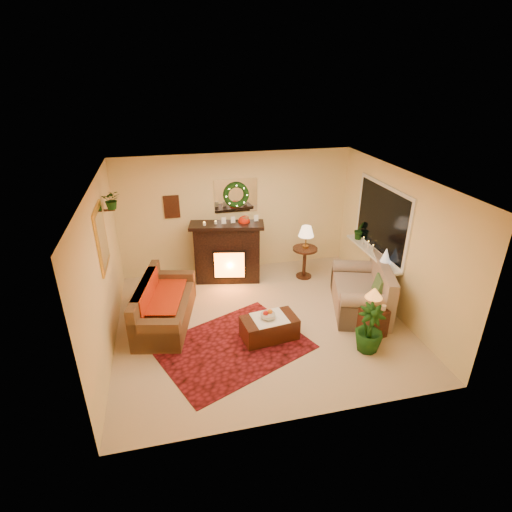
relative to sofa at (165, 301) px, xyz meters
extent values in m
plane|color=beige|center=(1.64, -0.39, -0.43)|extent=(5.00, 5.00, 0.00)
plane|color=white|center=(1.64, -0.39, 2.17)|extent=(5.00, 5.00, 0.00)
plane|color=#EFD88C|center=(1.64, 1.86, 0.87)|extent=(5.00, 5.00, 0.00)
plane|color=#EFD88C|center=(1.64, -2.64, 0.87)|extent=(5.00, 5.00, 0.00)
plane|color=#EFD88C|center=(-0.86, -0.39, 0.87)|extent=(4.50, 4.50, 0.00)
plane|color=#EFD88C|center=(4.14, -0.39, 0.87)|extent=(4.50, 4.50, 0.00)
cube|color=#5D0A04|center=(1.03, -0.98, -0.42)|extent=(2.77, 2.48, 0.01)
cube|color=#50281A|center=(0.00, 0.00, 0.00)|extent=(1.20, 1.98, 0.79)
cube|color=red|center=(-0.08, 0.16, 0.03)|extent=(0.78, 1.27, 0.02)
cube|color=black|center=(1.34, 1.31, 0.12)|extent=(1.39, 0.67, 1.22)
sphere|color=#B81704|center=(1.70, 1.31, 0.87)|extent=(0.24, 0.24, 0.24)
cylinder|color=#ECECCA|center=(0.89, 1.30, 0.83)|extent=(0.06, 0.06, 0.19)
cylinder|color=silver|center=(1.12, 1.32, 0.83)|extent=(0.06, 0.06, 0.18)
cube|color=white|center=(1.64, 1.84, 1.27)|extent=(0.92, 0.02, 0.72)
torus|color=#194719|center=(1.64, 1.80, 1.29)|extent=(0.55, 0.11, 0.55)
cube|color=#381E11|center=(0.29, 1.84, 1.12)|extent=(0.32, 0.03, 0.48)
cube|color=gold|center=(-0.84, -0.09, 1.32)|extent=(0.03, 0.84, 1.00)
imported|color=#194719|center=(-0.70, 0.66, 1.54)|extent=(0.33, 0.28, 0.36)
cube|color=#8B6D57|center=(3.57, -0.37, -0.01)|extent=(1.36, 1.79, 0.92)
cube|color=white|center=(4.12, 0.16, 1.12)|extent=(0.03, 1.86, 1.36)
cube|color=black|center=(4.11, 0.16, 1.12)|extent=(0.02, 1.70, 1.22)
cube|color=white|center=(4.02, 0.16, 0.44)|extent=(0.22, 1.86, 0.04)
cone|color=white|center=(4.01, -0.33, 0.61)|extent=(0.20, 0.20, 0.30)
imported|color=#1E3F23|center=(4.05, 0.82, 0.66)|extent=(0.29, 0.23, 0.53)
cylinder|color=#402710|center=(2.97, 1.07, -0.11)|extent=(0.58, 0.58, 0.69)
cone|color=#E8BC8C|center=(2.98, 1.08, 0.45)|extent=(0.33, 0.33, 0.50)
cube|color=black|center=(3.39, -1.15, -0.16)|extent=(0.48, 0.48, 0.51)
cone|color=orange|center=(3.38, -1.14, 0.32)|extent=(0.29, 0.29, 0.42)
cube|color=#502213|center=(1.68, -0.87, -0.22)|extent=(0.97, 0.62, 0.38)
cylinder|color=beige|center=(1.65, -0.87, 0.02)|extent=(0.24, 0.24, 0.06)
imported|color=#235822|center=(3.14, -1.54, 0.02)|extent=(1.47, 1.47, 2.43)
camera|label=1|loc=(0.21, -6.21, 3.71)|focal=28.00mm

